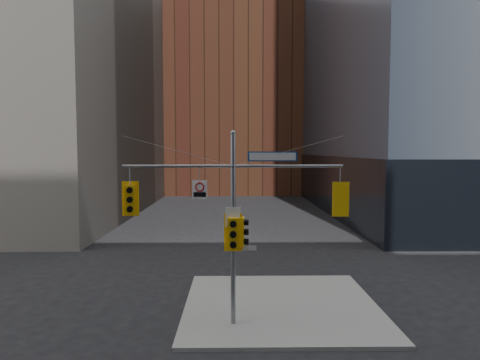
{
  "coord_description": "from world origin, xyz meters",
  "views": [
    {
      "loc": [
        0.03,
        -13.51,
        6.55
      ],
      "look_at": [
        0.25,
        2.0,
        5.49
      ],
      "focal_mm": 32.0,
      "sensor_mm": 36.0,
      "label": 1
    }
  ],
  "objects_px": {
    "traffic_light_east_arm": "(340,199)",
    "street_sign_blade": "(273,156)",
    "traffic_light_pole_front": "(233,233)",
    "signal_assembly": "(233,209)",
    "traffic_light_pole_side": "(242,232)",
    "regulatory_sign_arm": "(200,189)",
    "traffic_light_west_arm": "(130,199)"
  },
  "relations": [
    {
      "from": "signal_assembly",
      "to": "traffic_light_pole_front",
      "type": "distance_m",
      "value": 0.87
    },
    {
      "from": "traffic_light_west_arm",
      "to": "street_sign_blade",
      "type": "height_order",
      "value": "street_sign_blade"
    },
    {
      "from": "traffic_light_pole_front",
      "to": "regulatory_sign_arm",
      "type": "distance_m",
      "value": 2.01
    },
    {
      "from": "traffic_light_east_arm",
      "to": "traffic_light_pole_side",
      "type": "relative_size",
      "value": 1.18
    },
    {
      "from": "traffic_light_pole_side",
      "to": "regulatory_sign_arm",
      "type": "height_order",
      "value": "regulatory_sign_arm"
    },
    {
      "from": "signal_assembly",
      "to": "traffic_light_pole_side",
      "type": "xyz_separation_m",
      "value": [
        0.32,
        -0.0,
        -0.83
      ]
    },
    {
      "from": "traffic_light_west_arm",
      "to": "traffic_light_pole_front",
      "type": "xyz_separation_m",
      "value": [
        3.75,
        -0.28,
        -1.21
      ]
    },
    {
      "from": "traffic_light_pole_front",
      "to": "street_sign_blade",
      "type": "height_order",
      "value": "street_sign_blade"
    },
    {
      "from": "traffic_light_east_arm",
      "to": "traffic_light_pole_front",
      "type": "relative_size",
      "value": 0.91
    },
    {
      "from": "signal_assembly",
      "to": "regulatory_sign_arm",
      "type": "xyz_separation_m",
      "value": [
        -1.21,
        -0.02,
        0.75
      ]
    },
    {
      "from": "traffic_light_pole_side",
      "to": "traffic_light_pole_front",
      "type": "xyz_separation_m",
      "value": [
        -0.32,
        -0.27,
        0.0
      ]
    },
    {
      "from": "traffic_light_east_arm",
      "to": "traffic_light_pole_side",
      "type": "height_order",
      "value": "traffic_light_east_arm"
    },
    {
      "from": "street_sign_blade",
      "to": "traffic_light_east_arm",
      "type": "bearing_deg",
      "value": -7.17
    },
    {
      "from": "traffic_light_east_arm",
      "to": "street_sign_blade",
      "type": "xyz_separation_m",
      "value": [
        -2.48,
        0.0,
        1.55
      ]
    },
    {
      "from": "regulatory_sign_arm",
      "to": "traffic_light_west_arm",
      "type": "bearing_deg",
      "value": -173.11
    },
    {
      "from": "traffic_light_west_arm",
      "to": "street_sign_blade",
      "type": "bearing_deg",
      "value": -9.23
    },
    {
      "from": "traffic_light_pole_front",
      "to": "regulatory_sign_arm",
      "type": "xyz_separation_m",
      "value": [
        -1.21,
        0.25,
        1.59
      ]
    },
    {
      "from": "traffic_light_east_arm",
      "to": "street_sign_blade",
      "type": "relative_size",
      "value": 0.69
    },
    {
      "from": "signal_assembly",
      "to": "street_sign_blade",
      "type": "xyz_separation_m",
      "value": [
        1.44,
        0.0,
        1.93
      ]
    },
    {
      "from": "traffic_light_pole_front",
      "to": "signal_assembly",
      "type": "bearing_deg",
      "value": 89.97
    },
    {
      "from": "traffic_light_pole_side",
      "to": "traffic_light_pole_front",
      "type": "bearing_deg",
      "value": 138.45
    },
    {
      "from": "signal_assembly",
      "to": "traffic_light_east_arm",
      "type": "height_order",
      "value": "signal_assembly"
    },
    {
      "from": "traffic_light_pole_side",
      "to": "street_sign_blade",
      "type": "height_order",
      "value": "street_sign_blade"
    },
    {
      "from": "traffic_light_east_arm",
      "to": "traffic_light_pole_side",
      "type": "xyz_separation_m",
      "value": [
        -3.59,
        -0.0,
        -1.22
      ]
    },
    {
      "from": "signal_assembly",
      "to": "traffic_light_pole_front",
      "type": "bearing_deg",
      "value": -90.0
    },
    {
      "from": "traffic_light_pole_side",
      "to": "traffic_light_west_arm",
      "type": "bearing_deg",
      "value": 98.91
    },
    {
      "from": "traffic_light_east_arm",
      "to": "street_sign_blade",
      "type": "distance_m",
      "value": 2.92
    },
    {
      "from": "signal_assembly",
      "to": "street_sign_blade",
      "type": "relative_size",
      "value": 4.39
    },
    {
      "from": "street_sign_blade",
      "to": "traffic_light_pole_side",
      "type": "bearing_deg",
      "value": 173.05
    },
    {
      "from": "signal_assembly",
      "to": "traffic_light_east_arm",
      "type": "distance_m",
      "value": 3.93
    },
    {
      "from": "traffic_light_pole_front",
      "to": "regulatory_sign_arm",
      "type": "bearing_deg",
      "value": 168.52
    },
    {
      "from": "traffic_light_east_arm",
      "to": "traffic_light_pole_front",
      "type": "distance_m",
      "value": 4.11
    }
  ]
}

